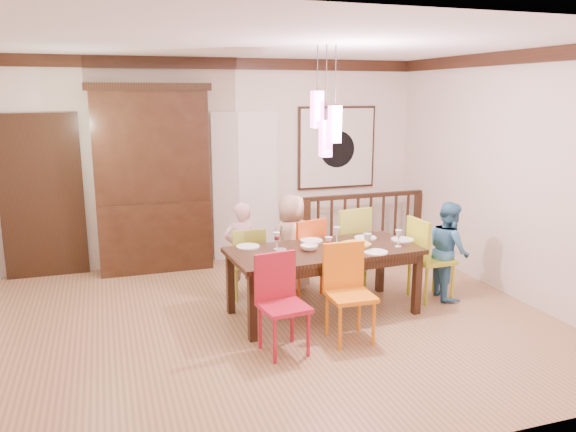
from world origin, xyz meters
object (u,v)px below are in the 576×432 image
object	(u,v)px
person_far_left	(241,250)
person_end_right	(449,250)
chair_far_left	(247,257)
chair_end_right	(432,253)
balustrade	(364,224)
person_far_mid	(292,243)
china_hutch	(153,179)
dining_table	(324,256)

from	to	relation	value
person_far_left	person_end_right	size ratio (longest dim) A/B	0.99
chair_far_left	person_end_right	bearing A→B (deg)	165.17
chair_end_right	balustrade	xyz separation A→B (m)	(0.02, 1.88, -0.07)
person_far_mid	chair_end_right	bearing A→B (deg)	137.69
chair_far_left	person_end_right	world-z (taller)	person_end_right
person_far_left	china_hutch	bearing A→B (deg)	-59.27
chair_end_right	person_end_right	bearing A→B (deg)	-96.19
person_far_left	person_end_right	world-z (taller)	person_end_right
china_hutch	person_far_mid	world-z (taller)	china_hutch
china_hutch	person_far_mid	bearing A→B (deg)	-42.46
chair_far_left	person_far_mid	size ratio (longest dim) A/B	0.72
chair_end_right	person_end_right	distance (m)	0.22
chair_far_left	person_far_left	xyz separation A→B (m)	(-0.06, 0.02, 0.08)
chair_end_right	person_far_left	xyz separation A→B (m)	(-2.13, 0.78, 0.01)
dining_table	person_far_mid	world-z (taller)	person_far_mid
dining_table	chair_far_left	distance (m)	1.06
dining_table	balustrade	xyz separation A→B (m)	(1.42, 1.91, -0.17)
china_hutch	person_end_right	bearing A→B (deg)	-34.77
chair_end_right	person_far_left	world-z (taller)	person_far_left
china_hutch	person_far_mid	distance (m)	2.18
chair_end_right	person_far_left	size ratio (longest dim) A/B	0.85
balustrade	person_far_mid	bearing A→B (deg)	-145.90
person_far_left	person_far_mid	bearing A→B (deg)	-177.11
person_end_right	person_far_mid	bearing A→B (deg)	74.45
chair_far_left	china_hutch	bearing A→B (deg)	-53.11
china_hutch	chair_far_left	bearing A→B (deg)	-57.15
person_far_mid	person_end_right	xyz separation A→B (m)	(1.69, -0.84, -0.02)
china_hutch	dining_table	bearing A→B (deg)	-54.47
balustrade	person_far_left	size ratio (longest dim) A/B	1.73
chair_far_left	chair_end_right	distance (m)	2.20
person_far_left	person_far_mid	xyz separation A→B (m)	(0.65, 0.04, 0.02)
china_hutch	person_end_right	xyz separation A→B (m)	(3.22, -2.24, -0.69)
chair_far_left	chair_end_right	xyz separation A→B (m)	(2.07, -0.77, 0.07)
balustrade	person_far_left	bearing A→B (deg)	-153.99
person_far_mid	person_end_right	size ratio (longest dim) A/B	1.03
person_far_left	person_end_right	bearing A→B (deg)	160.51
dining_table	person_end_right	bearing A→B (deg)	-2.67
chair_far_left	person_far_left	size ratio (longest dim) A/B	0.75
dining_table	person_far_left	distance (m)	1.10
dining_table	china_hutch	distance (m)	2.84
china_hutch	person_far_left	xyz separation A→B (m)	(0.88, -1.44, -0.69)
person_far_mid	balustrade	bearing A→B (deg)	-158.16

